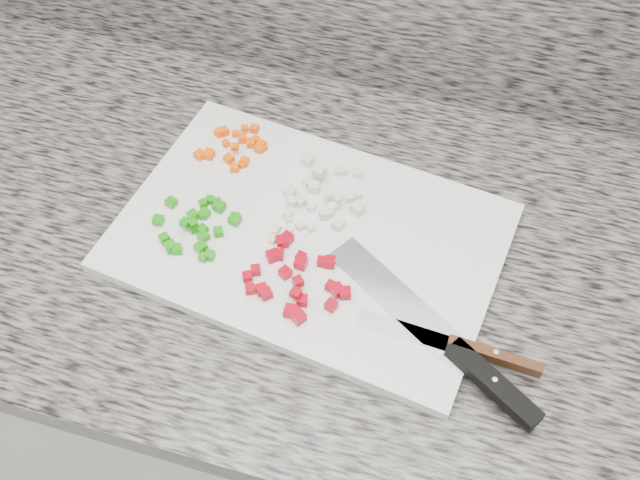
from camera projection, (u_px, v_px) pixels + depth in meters
The scene contains 10 objects.
cabinet at pixel (345, 392), 1.30m from camera, with size 3.92×0.62×0.86m, color silver.
countertop at pixel (355, 252), 0.94m from camera, with size 3.96×0.64×0.04m, color #68645C.
cutting_board at pixel (309, 237), 0.91m from camera, with size 0.48×0.32×0.02m, color silver.
carrot_pile at pixel (237, 147), 0.99m from camera, with size 0.09×0.09×0.02m.
onion_pile at pixel (324, 192), 0.94m from camera, with size 0.11×0.11×0.02m.
green_pepper_pile at pixel (198, 226), 0.91m from camera, with size 0.11×0.10×0.02m.
red_pepper_pile at pixel (296, 279), 0.86m from camera, with size 0.14×0.12×0.02m.
garlic_pile at pixel (286, 226), 0.91m from camera, with size 0.06×0.06×0.01m.
chef_knife at pixel (456, 351), 0.80m from camera, with size 0.28×0.20×0.02m.
paring_knife at pixel (471, 349), 0.81m from camera, with size 0.21×0.03×0.02m.
Camera 1 is at (0.10, 0.91, 1.65)m, focal length 40.00 mm.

